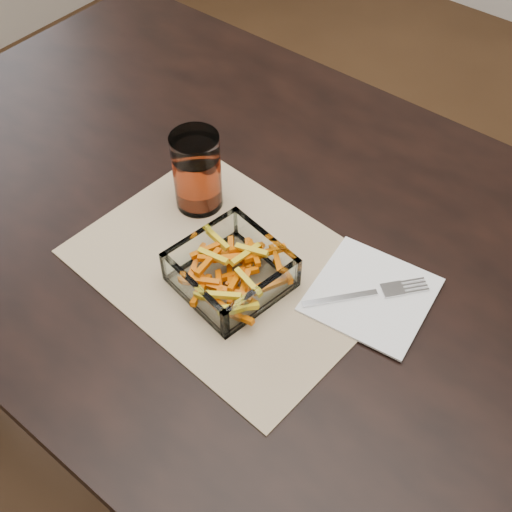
% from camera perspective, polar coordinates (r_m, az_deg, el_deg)
% --- Properties ---
extents(dining_table, '(1.60, 0.90, 0.75)m').
position_cam_1_polar(dining_table, '(1.08, 2.45, -2.15)').
color(dining_table, black).
rests_on(dining_table, ground).
extents(placemat, '(0.47, 0.36, 0.00)m').
position_cam_1_polar(placemat, '(0.98, -2.40, -0.99)').
color(placemat, tan).
rests_on(placemat, dining_table).
extents(glass_bowl, '(0.17, 0.17, 0.06)m').
position_cam_1_polar(glass_bowl, '(0.94, -2.25, -1.43)').
color(glass_bowl, white).
rests_on(glass_bowl, placemat).
extents(tumbler, '(0.08, 0.08, 0.14)m').
position_cam_1_polar(tumbler, '(1.03, -5.25, 7.30)').
color(tumbler, white).
rests_on(tumbler, placemat).
extents(napkin, '(0.19, 0.19, 0.00)m').
position_cam_1_polar(napkin, '(0.95, 10.21, -3.39)').
color(napkin, white).
rests_on(napkin, placemat).
extents(fork, '(0.13, 0.16, 0.00)m').
position_cam_1_polar(fork, '(0.95, 10.09, -3.28)').
color(fork, silver).
rests_on(fork, napkin).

